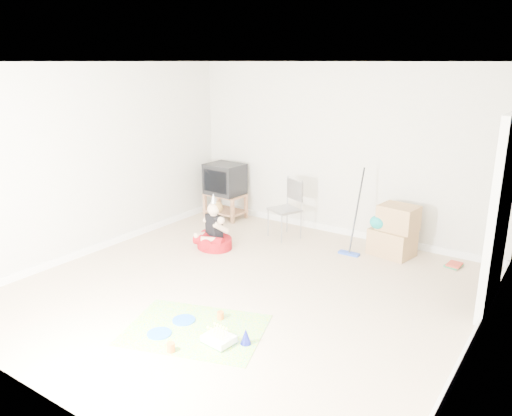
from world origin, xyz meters
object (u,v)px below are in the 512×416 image
Objects in this scene: folding_chair at (285,210)px; cardboard_boxes at (394,231)px; seated_woman at (214,236)px; tv_stand at (225,203)px; birthday_cake at (219,340)px; crt_tv at (225,179)px.

folding_chair is 1.27× the size of cardboard_boxes.
tv_stand is at bearing 121.37° from seated_woman.
cardboard_boxes is at bearing 79.51° from birthday_cake.
crt_tv is at bearing 121.37° from seated_woman.
tv_stand is 0.86× the size of seated_woman.
tv_stand is 4.04m from birthday_cake.
tv_stand is 2.29× the size of birthday_cake.
crt_tv is at bearing 178.70° from cardboard_boxes.
crt_tv is 1.42m from folding_chair.
crt_tv is 3.01m from cardboard_boxes.
tv_stand is 0.43m from crt_tv.
folding_chair is (1.37, -0.30, 0.19)m from tv_stand.
crt_tv is (-0.00, 0.00, 0.43)m from tv_stand.
seated_woman is at bearing -55.51° from crt_tv.
crt_tv reaches higher than birthday_cake.
tv_stand is at bearing 178.70° from cardboard_boxes.
seated_woman is at bearing 129.75° from birthday_cake.
seated_woman is 2.67× the size of birthday_cake.
seated_woman is at bearing -58.63° from tv_stand.
tv_stand is 3.00m from cardboard_boxes.
birthday_cake is (1.04, -2.93, -0.40)m from folding_chair.
cardboard_boxes is (2.99, -0.07, 0.09)m from tv_stand.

